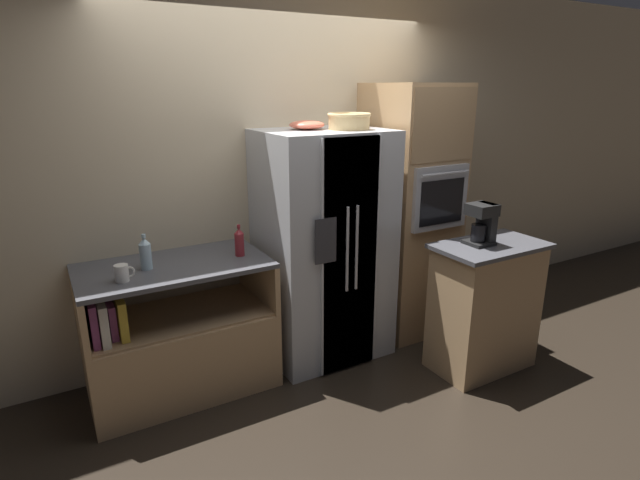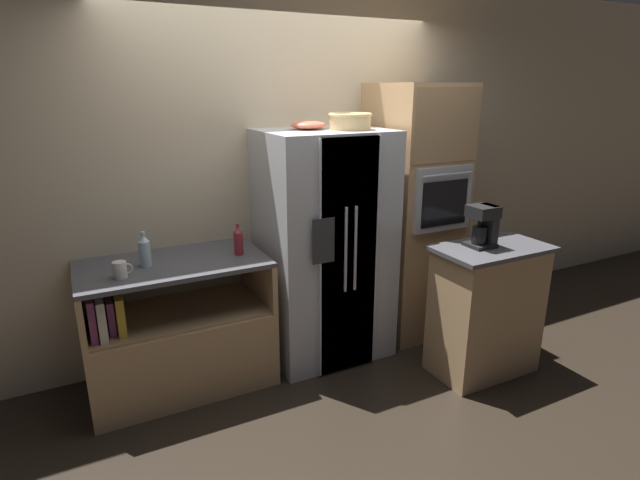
# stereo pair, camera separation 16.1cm
# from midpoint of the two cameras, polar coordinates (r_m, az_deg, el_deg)

# --- Properties ---
(ground_plane) EXTENTS (20.00, 20.00, 0.00)m
(ground_plane) POSITION_cam_midpoint_polar(r_m,az_deg,el_deg) (3.96, -2.56, -13.17)
(ground_plane) COLOR black
(wall_back) EXTENTS (12.00, 0.06, 2.80)m
(wall_back) POSITION_cam_midpoint_polar(r_m,az_deg,el_deg) (3.87, -5.91, 8.19)
(wall_back) COLOR beige
(wall_back) RESTS_ON ground_plane
(counter_left) EXTENTS (1.20, 0.67, 0.90)m
(counter_left) POSITION_cam_midpoint_polar(r_m,az_deg,el_deg) (3.59, -17.15, -11.30)
(counter_left) COLOR tan
(counter_left) RESTS_ON ground_plane
(refrigerator) EXTENTS (0.89, 0.75, 1.71)m
(refrigerator) POSITION_cam_midpoint_polar(r_m,az_deg,el_deg) (3.72, -0.76, -0.72)
(refrigerator) COLOR silver
(refrigerator) RESTS_ON ground_plane
(wall_oven) EXTENTS (0.62, 0.73, 2.02)m
(wall_oven) POSITION_cam_midpoint_polar(r_m,az_deg,el_deg) (4.14, 9.08, 3.24)
(wall_oven) COLOR tan
(wall_oven) RESTS_ON ground_plane
(island_counter) EXTENTS (0.79, 0.46, 0.95)m
(island_counter) POSITION_cam_midpoint_polar(r_m,az_deg,el_deg) (3.79, 17.11, -7.26)
(island_counter) COLOR tan
(island_counter) RESTS_ON ground_plane
(wicker_basket) EXTENTS (0.30, 0.30, 0.11)m
(wicker_basket) POSITION_cam_midpoint_polar(r_m,az_deg,el_deg) (3.58, 2.01, 13.49)
(wicker_basket) COLOR tan
(wicker_basket) RESTS_ON refrigerator
(fruit_bowl) EXTENTS (0.25, 0.25, 0.06)m
(fruit_bowl) POSITION_cam_midpoint_polar(r_m,az_deg,el_deg) (3.58, -2.83, 13.00)
(fruit_bowl) COLOR #DB664C
(fruit_bowl) RESTS_ON refrigerator
(bottle_tall) EXTENTS (0.06, 0.06, 0.22)m
(bottle_tall) POSITION_cam_midpoint_polar(r_m,az_deg,el_deg) (3.40, -10.55, -0.22)
(bottle_tall) COLOR maroon
(bottle_tall) RESTS_ON counter_left
(bottle_short) EXTENTS (0.07, 0.07, 0.23)m
(bottle_short) POSITION_cam_midpoint_polar(r_m,az_deg,el_deg) (3.31, -20.66, -1.45)
(bottle_short) COLOR silver
(bottle_short) RESTS_ON counter_left
(mug) EXTENTS (0.12, 0.08, 0.10)m
(mug) POSITION_cam_midpoint_polar(r_m,az_deg,el_deg) (3.17, -23.04, -3.51)
(mug) COLOR silver
(mug) RESTS_ON counter_left
(coffee_maker) EXTENTS (0.18, 0.17, 0.29)m
(coffee_maker) POSITION_cam_midpoint_polar(r_m,az_deg,el_deg) (3.57, 16.88, 1.94)
(coffee_maker) COLOR black
(coffee_maker) RESTS_ON island_counter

